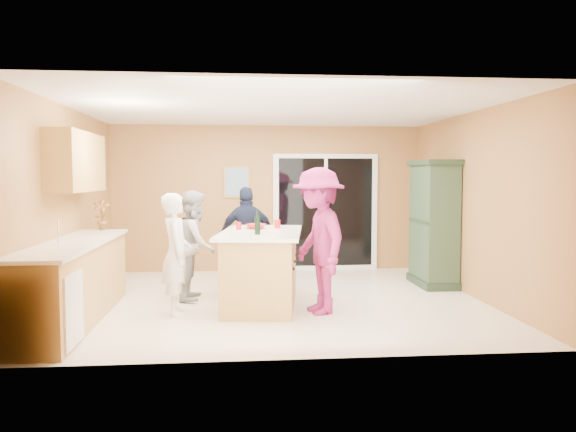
{
  "coord_description": "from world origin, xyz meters",
  "views": [
    {
      "loc": [
        -0.56,
        -7.56,
        1.69
      ],
      "look_at": [
        0.15,
        0.1,
        1.15
      ],
      "focal_mm": 35.0,
      "sensor_mm": 36.0,
      "label": 1
    }
  ],
  "objects": [
    {
      "name": "woman_magenta",
      "position": [
        0.45,
        -0.74,
        0.9
      ],
      "size": [
        0.9,
        1.28,
        1.8
      ],
      "primitive_type": "imported",
      "rotation": [
        0.0,
        0.0,
        -1.36
      ],
      "color": "#9A2165",
      "rests_on": "floor"
    },
    {
      "name": "floor",
      "position": [
        0.0,
        0.0,
        0.0
      ],
      "size": [
        5.5,
        5.5,
        0.0
      ],
      "primitive_type": "plane",
      "color": "white",
      "rests_on": "ground"
    },
    {
      "name": "white_plate",
      "position": [
        -0.48,
        0.12,
        0.99
      ],
      "size": [
        0.32,
        0.32,
        0.02
      ],
      "primitive_type": "cylinder",
      "rotation": [
        0.0,
        0.0,
        -0.4
      ],
      "color": "silver",
      "rests_on": "kitchen_island"
    },
    {
      "name": "wall_left",
      "position": [
        -2.75,
        0.0,
        1.3
      ],
      "size": [
        0.1,
        5.0,
        2.6
      ],
      "primitive_type": "cube",
      "color": "tan",
      "rests_on": "ground"
    },
    {
      "name": "woman_navy",
      "position": [
        -0.39,
        1.18,
        0.77
      ],
      "size": [
        0.93,
        0.46,
        1.53
      ],
      "primitive_type": "imported",
      "rotation": [
        0.0,
        0.0,
        3.23
      ],
      "color": "#1C243D",
      "rests_on": "floor"
    },
    {
      "name": "tumbler_far",
      "position": [
        0.0,
        0.08,
        1.04
      ],
      "size": [
        0.09,
        0.09,
        0.12
      ],
      "primitive_type": "cylinder",
      "rotation": [
        0.0,
        0.0,
        -0.09
      ],
      "color": "red",
      "rests_on": "kitchen_island"
    },
    {
      "name": "serving_bowl",
      "position": [
        -0.29,
        0.04,
        1.02
      ],
      "size": [
        0.35,
        0.35,
        0.07
      ],
      "primitive_type": "imported",
      "rotation": [
        0.0,
        0.0,
        -0.37
      ],
      "color": "red",
      "rests_on": "kitchen_island"
    },
    {
      "name": "green_hutch",
      "position": [
        2.49,
        0.86,
        0.95
      ],
      "size": [
        0.56,
        1.06,
        1.94
      ],
      "color": "#1E3020",
      "rests_on": "floor"
    },
    {
      "name": "kitchen_island",
      "position": [
        -0.24,
        -0.3,
        0.46
      ],
      "size": [
        1.26,
        1.99,
        0.98
      ],
      "rotation": [
        0.0,
        0.0,
        -0.13
      ],
      "color": "#BA8848",
      "rests_on": "floor"
    },
    {
      "name": "upper_cabinets",
      "position": [
        -2.58,
        -0.2,
        1.88
      ],
      "size": [
        0.35,
        1.6,
        0.75
      ],
      "primitive_type": "cube",
      "color": "#BA8848",
      "rests_on": "wall_left"
    },
    {
      "name": "left_cabinet_run",
      "position": [
        -2.45,
        -1.05,
        0.46
      ],
      "size": [
        0.65,
        3.05,
        1.24
      ],
      "color": "#BA8848",
      "rests_on": "floor"
    },
    {
      "name": "wall_front",
      "position": [
        0.0,
        -2.5,
        1.3
      ],
      "size": [
        5.5,
        0.1,
        2.6
      ],
      "primitive_type": "cube",
      "color": "tan",
      "rests_on": "ground"
    },
    {
      "name": "tulip_vase",
      "position": [
        -2.45,
        0.52,
        1.16
      ],
      "size": [
        0.23,
        0.16,
        0.44
      ],
      "primitive_type": "imported",
      "rotation": [
        0.0,
        0.0,
        0.03
      ],
      "color": "red",
      "rests_on": "left_cabinet_run"
    },
    {
      "name": "sliding_door",
      "position": [
        1.05,
        2.46,
        1.05
      ],
      "size": [
        1.9,
        0.07,
        2.1
      ],
      "color": "white",
      "rests_on": "floor"
    },
    {
      "name": "wine_bottle",
      "position": [
        -0.3,
        -0.71,
        1.1
      ],
      "size": [
        0.07,
        0.07,
        0.3
      ],
      "rotation": [
        0.0,
        0.0,
        0.4
      ],
      "color": "black",
      "rests_on": "kitchen_island"
    },
    {
      "name": "ceiling",
      "position": [
        0.0,
        0.0,
        2.6
      ],
      "size": [
        5.5,
        5.0,
        0.1
      ],
      "primitive_type": "cube",
      "color": "silver",
      "rests_on": "wall_back"
    },
    {
      "name": "wall_back",
      "position": [
        0.0,
        2.5,
        1.3
      ],
      "size": [
        5.5,
        0.1,
        2.6
      ],
      "primitive_type": "cube",
      "color": "tan",
      "rests_on": "ground"
    },
    {
      "name": "tumbler_near",
      "position": [
        -0.53,
        -0.09,
        1.03
      ],
      "size": [
        0.07,
        0.07,
        0.1
      ],
      "primitive_type": "cylinder",
      "rotation": [
        0.0,
        0.0,
        -0.04
      ],
      "color": "red",
      "rests_on": "kitchen_island"
    },
    {
      "name": "woman_grey",
      "position": [
        -1.13,
        0.22,
        0.75
      ],
      "size": [
        0.62,
        0.77,
        1.5
      ],
      "primitive_type": "imported",
      "rotation": [
        0.0,
        0.0,
        1.5
      ],
      "color": "#A5A4A7",
      "rests_on": "floor"
    },
    {
      "name": "woman_white",
      "position": [
        -1.3,
        -0.65,
        0.75
      ],
      "size": [
        0.42,
        0.58,
        1.49
      ],
      "primitive_type": "imported",
      "rotation": [
        0.0,
        0.0,
        1.7
      ],
      "color": "white",
      "rests_on": "floor"
    },
    {
      "name": "wall_right",
      "position": [
        2.75,
        0.0,
        1.3
      ],
      "size": [
        0.1,
        5.0,
        2.6
      ],
      "primitive_type": "cube",
      "color": "tan",
      "rests_on": "ground"
    },
    {
      "name": "framed_picture",
      "position": [
        -0.55,
        2.48,
        1.6
      ],
      "size": [
        0.46,
        0.04,
        0.56
      ],
      "color": "#A17E50",
      "rests_on": "wall_back"
    }
  ]
}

